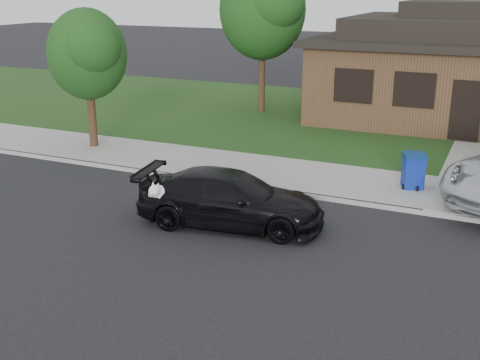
% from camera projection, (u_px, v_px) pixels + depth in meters
% --- Properties ---
extents(ground, '(120.00, 120.00, 0.00)m').
position_uv_depth(ground, '(224.00, 242.00, 13.28)').
color(ground, black).
rests_on(ground, ground).
extents(sidewalk, '(60.00, 3.00, 0.12)m').
position_uv_depth(sidewalk, '(299.00, 176.00, 17.58)').
color(sidewalk, gray).
rests_on(sidewalk, ground).
extents(curb, '(60.00, 0.12, 0.12)m').
position_uv_depth(curb, '(280.00, 192.00, 16.29)').
color(curb, gray).
rests_on(curb, ground).
extents(lawn, '(60.00, 13.00, 0.13)m').
position_uv_depth(lawn, '(363.00, 122.00, 24.50)').
color(lawn, '#193814').
rests_on(lawn, ground).
extents(sedan, '(4.61, 2.46, 1.27)m').
position_uv_depth(sedan, '(230.00, 199.00, 14.04)').
color(sedan, black).
rests_on(sedan, ground).
extents(recycling_bin, '(0.75, 0.75, 0.96)m').
position_uv_depth(recycling_bin, '(413.00, 170.00, 16.30)').
color(recycling_bin, navy).
rests_on(recycling_bin, sidewalk).
extents(house, '(12.60, 8.60, 4.65)m').
position_uv_depth(house, '(477.00, 70.00, 24.01)').
color(house, '#422B1C').
rests_on(house, ground).
extents(tree_0, '(3.78, 3.60, 6.34)m').
position_uv_depth(tree_0, '(265.00, 8.00, 24.73)').
color(tree_0, '#332114').
rests_on(tree_0, ground).
extents(tree_2, '(2.73, 2.60, 4.59)m').
position_uv_depth(tree_2, '(88.00, 53.00, 19.59)').
color(tree_2, '#332114').
rests_on(tree_2, ground).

